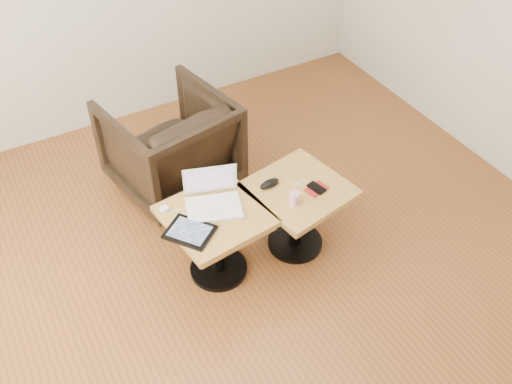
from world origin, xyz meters
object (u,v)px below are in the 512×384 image
side_table_left (216,229)px  striped_cup (294,198)px  side_table_right (298,203)px  armchair (170,145)px  laptop (213,199)px

side_table_left → striped_cup: bearing=-25.7°
side_table_right → striped_cup: 0.23m
armchair → side_table_left: bearing=73.4°
side_table_right → laptop: bearing=155.7°
laptop → striped_cup: laptop is taller
side_table_right → armchair: bearing=104.6°
laptop → side_table_right: bearing=4.6°
side_table_left → side_table_right: same height
side_table_left → armchair: 0.94m
side_table_left → laptop: bearing=65.5°
side_table_right → striped_cup: size_ratio=7.93×
side_table_right → armchair: size_ratio=0.82×
striped_cup → armchair: (-0.37, 1.09, -0.19)m
laptop → striped_cup: 0.49m
side_table_left → side_table_right: (0.56, -0.05, 0.00)m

